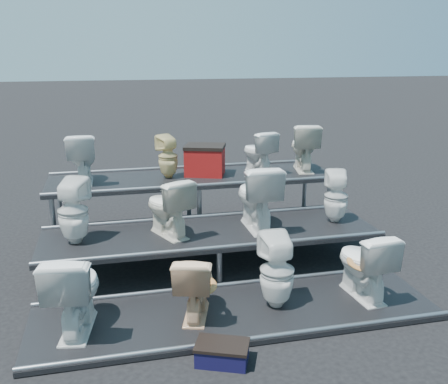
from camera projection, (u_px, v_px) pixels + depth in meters
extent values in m
plane|color=black|center=(211.00, 265.00, 6.44)|extent=(80.00, 80.00, 0.00)
cube|color=black|center=(236.00, 313.00, 5.22)|extent=(4.20, 1.20, 0.06)
cube|color=black|center=(211.00, 248.00, 6.38)|extent=(4.20, 1.20, 0.46)
cube|color=black|center=(194.00, 204.00, 7.54)|extent=(4.20, 1.20, 0.86)
imported|color=white|center=(74.00, 290.00, 4.75)|extent=(0.59, 0.87, 0.83)
imported|color=#E7B68B|center=(195.00, 284.00, 5.02)|extent=(0.56, 0.76, 0.69)
imported|color=white|center=(277.00, 271.00, 5.19)|extent=(0.37, 0.37, 0.80)
imported|color=white|center=(364.00, 263.00, 5.41)|extent=(0.49, 0.79, 0.77)
imported|color=white|center=(73.00, 211.00, 5.85)|extent=(0.46, 0.47, 0.79)
imported|color=beige|center=(168.00, 207.00, 6.10)|extent=(0.66, 0.82, 0.73)
imported|color=white|center=(257.00, 196.00, 6.33)|extent=(0.48, 0.84, 0.85)
imported|color=white|center=(336.00, 196.00, 6.59)|extent=(0.39, 0.40, 0.70)
imported|color=white|center=(82.00, 158.00, 6.98)|extent=(0.40, 0.70, 0.71)
imported|color=#D5C384|center=(168.00, 157.00, 7.25)|extent=(0.38, 0.38, 0.63)
imported|color=white|center=(258.00, 152.00, 7.55)|extent=(0.50, 0.70, 0.65)
imported|color=beige|center=(304.00, 147.00, 7.70)|extent=(0.55, 0.79, 0.74)
cube|color=maroon|center=(205.00, 162.00, 7.46)|extent=(0.68, 0.61, 0.40)
cube|color=black|center=(222.00, 354.00, 4.42)|extent=(0.52, 0.42, 0.16)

